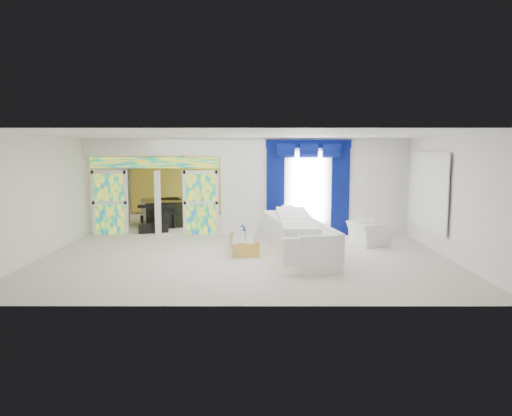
{
  "coord_description": "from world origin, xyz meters",
  "views": [
    {
      "loc": [
        0.31,
        -13.93,
        2.65
      ],
      "look_at": [
        0.3,
        -1.2,
        1.1
      ],
      "focal_mm": 33.79,
      "sensor_mm": 36.0,
      "label": 1
    }
  ],
  "objects_px": {
    "armchair": "(368,233)",
    "grand_piano": "(163,212)",
    "white_sofa": "(296,237)",
    "console_table": "(297,231)",
    "coffee_table": "(244,244)"
  },
  "relations": [
    {
      "from": "armchair",
      "to": "grand_piano",
      "type": "xyz_separation_m",
      "value": [
        -6.43,
        3.61,
        0.12
      ]
    },
    {
      "from": "grand_piano",
      "to": "coffee_table",
      "type": "bearing_deg",
      "value": -74.73
    },
    {
      "from": "console_table",
      "to": "grand_piano",
      "type": "bearing_deg",
      "value": 152.11
    },
    {
      "from": "white_sofa",
      "to": "grand_piano",
      "type": "bearing_deg",
      "value": 122.96
    },
    {
      "from": "console_table",
      "to": "coffee_table",
      "type": "bearing_deg",
      "value": -128.14
    },
    {
      "from": "armchair",
      "to": "coffee_table",
      "type": "bearing_deg",
      "value": 83.73
    },
    {
      "from": "white_sofa",
      "to": "console_table",
      "type": "xyz_separation_m",
      "value": [
        0.23,
        2.31,
        -0.23
      ]
    },
    {
      "from": "coffee_table",
      "to": "grand_piano",
      "type": "height_order",
      "value": "grand_piano"
    },
    {
      "from": "coffee_table",
      "to": "armchair",
      "type": "distance_m",
      "value": 3.54
    },
    {
      "from": "console_table",
      "to": "grand_piano",
      "type": "relative_size",
      "value": 0.68
    },
    {
      "from": "console_table",
      "to": "white_sofa",
      "type": "bearing_deg",
      "value": -95.63
    },
    {
      "from": "console_table",
      "to": "armchair",
      "type": "relative_size",
      "value": 1.18
    },
    {
      "from": "white_sofa",
      "to": "coffee_table",
      "type": "height_order",
      "value": "white_sofa"
    },
    {
      "from": "armchair",
      "to": "grand_piano",
      "type": "bearing_deg",
      "value": 41.13
    },
    {
      "from": "console_table",
      "to": "armchair",
      "type": "height_order",
      "value": "armchair"
    }
  ]
}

